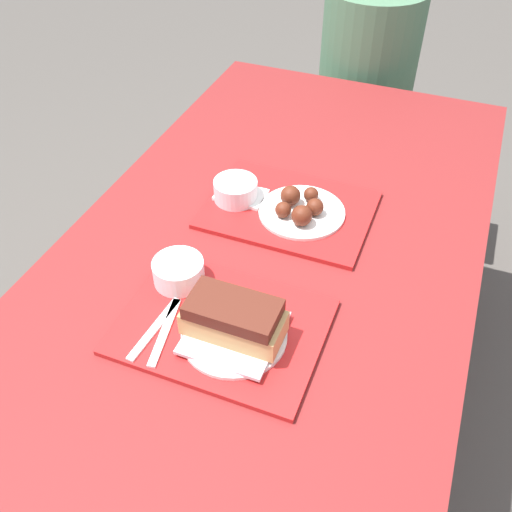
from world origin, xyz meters
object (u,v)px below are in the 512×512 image
at_px(person_seated_across, 369,55).
at_px(brisket_sandwich_plate, 234,323).
at_px(bowl_coleslaw_far, 236,189).
at_px(tray_near, 224,327).
at_px(tray_far, 288,209).
at_px(wings_plate_far, 300,208).
at_px(bowl_coleslaw_near, 178,270).

bearing_deg(person_seated_across, brisket_sandwich_plate, -87.42).
relative_size(bowl_coleslaw_far, person_seated_across, 0.15).
distance_m(tray_near, person_seated_across, 1.37).
bearing_deg(tray_far, tray_near, -89.17).
distance_m(tray_near, tray_far, 0.40).
distance_m(brisket_sandwich_plate, person_seated_across, 1.39).
height_order(brisket_sandwich_plate, bowl_coleslaw_far, brisket_sandwich_plate).
distance_m(tray_near, wings_plate_far, 0.39).
xyz_separation_m(wings_plate_far, person_seated_across, (-0.06, 0.98, -0.03)).
xyz_separation_m(bowl_coleslaw_near, bowl_coleslaw_far, (-0.00, 0.31, 0.00)).
bearing_deg(tray_far, bowl_coleslaw_near, -112.08).
bearing_deg(wings_plate_far, bowl_coleslaw_near, -118.36).
xyz_separation_m(tray_near, person_seated_across, (-0.03, 1.37, -0.00)).
relative_size(tray_near, brisket_sandwich_plate, 1.94).
xyz_separation_m(tray_near, bowl_coleslaw_near, (-0.14, 0.08, 0.03)).
bearing_deg(tray_far, brisket_sandwich_plate, -84.97).
bearing_deg(brisket_sandwich_plate, tray_far, 95.03).
height_order(tray_near, wings_plate_far, wings_plate_far).
bearing_deg(wings_plate_far, bowl_coleslaw_far, -179.94).
bearing_deg(tray_far, wings_plate_far, -22.31).
bearing_deg(person_seated_across, tray_far, -88.49).
relative_size(brisket_sandwich_plate, wings_plate_far, 0.98).
relative_size(brisket_sandwich_plate, person_seated_across, 0.28).
xyz_separation_m(tray_far, brisket_sandwich_plate, (0.04, -0.42, 0.05)).
bearing_deg(bowl_coleslaw_near, wings_plate_far, 61.64).
distance_m(bowl_coleslaw_far, wings_plate_far, 0.17).
relative_size(tray_near, wings_plate_far, 1.90).
bearing_deg(wings_plate_far, tray_far, 157.69).
relative_size(tray_far, brisket_sandwich_plate, 1.94).
bearing_deg(bowl_coleslaw_far, tray_near, -70.27).
height_order(tray_near, brisket_sandwich_plate, brisket_sandwich_plate).
height_order(bowl_coleslaw_far, person_seated_across, person_seated_across).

